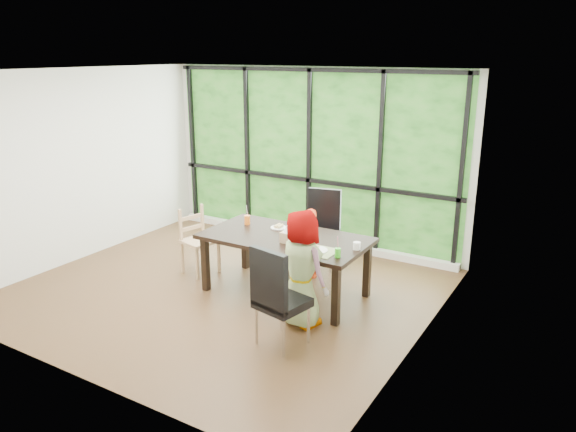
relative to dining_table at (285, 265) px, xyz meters
The scene contains 23 objects.
ground 0.86m from the dining_table, 155.13° to the right, with size 5.00×5.00×0.00m, color black.
back_wall 2.27m from the dining_table, 109.96° to the left, with size 5.00×5.00×0.00m, color silver.
foliage_backdrop 2.25m from the dining_table, 110.15° to the left, with size 4.80×0.02×2.65m, color #154612.
window_mullions 2.22m from the dining_table, 110.55° to the left, with size 4.80×0.06×2.65m, color black, non-canonical shape.
window_sill 1.98m from the dining_table, 110.96° to the left, with size 4.80×0.12×0.10m, color silver.
dining_table is the anchor object (origin of this frame).
chair_window_leather 1.03m from the dining_table, 91.93° to the left, with size 0.46×0.46×1.08m, color black.
chair_interior_leather 1.25m from the dining_table, 60.21° to the right, with size 0.46×0.46×1.08m, color black.
chair_end_beech 1.34m from the dining_table, behind, with size 0.42×0.40×0.90m, color tan.
child_toddler 0.65m from the dining_table, 90.00° to the left, with size 0.34×0.22×0.93m, color red.
child_older 0.89m from the dining_table, 45.04° to the right, with size 0.64×0.42×1.31m, color slate.
placemat 0.72m from the dining_table, 24.86° to the right, with size 0.48×0.35×0.01m, color tan.
plate_far 0.51m from the dining_table, 135.36° to the left, with size 0.21×0.21×0.01m, color white.
plate_near 0.73m from the dining_table, 25.12° to the right, with size 0.27×0.27×0.02m, color white.
orange_cup 0.82m from the dining_table, 166.46° to the left, with size 0.08×0.08×0.12m, color orange.
green_cup 1.01m from the dining_table, 19.95° to the right, with size 0.07×0.07×0.10m, color #3ACC21.
white_mug 1.03m from the dining_table, ahead, with size 0.09×0.09×0.09m, color white.
tissue_box 0.49m from the dining_table, 50.29° to the right, with size 0.15×0.15×0.13m, color tan.
crepe_rolls_far 0.52m from the dining_table, 135.36° to the left, with size 0.10×0.12×0.04m, color tan, non-canonical shape.
crepe_rolls_near 0.74m from the dining_table, 25.12° to the right, with size 0.05×0.12×0.04m, color tan, non-canonical shape.
straw_white 0.87m from the dining_table, 166.46° to the left, with size 0.01×0.01×0.20m, color white.
straw_pink 1.05m from the dining_table, 19.95° to the right, with size 0.01×0.01×0.20m, color pink.
tissue 0.60m from the dining_table, 50.29° to the right, with size 0.12×0.12×0.11m, color white.
Camera 1 is at (3.96, -5.08, 2.91)m, focal length 34.21 mm.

